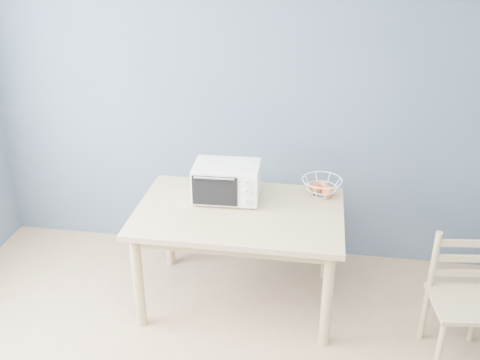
% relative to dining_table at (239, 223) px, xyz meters
% --- Properties ---
extents(room, '(4.01, 4.51, 2.61)m').
position_rel_dining_table_xyz_m(room, '(-0.13, -1.52, 0.65)').
color(room, tan).
rests_on(room, ground).
extents(dining_table, '(1.40, 0.90, 0.75)m').
position_rel_dining_table_xyz_m(dining_table, '(0.00, 0.00, 0.00)').
color(dining_table, tan).
rests_on(dining_table, ground).
extents(toaster_oven, '(0.46, 0.35, 0.27)m').
position_rel_dining_table_xyz_m(toaster_oven, '(-0.13, 0.14, 0.24)').
color(toaster_oven, white).
rests_on(toaster_oven, dining_table).
extents(fruit_basket, '(0.38, 0.38, 0.13)m').
position_rel_dining_table_xyz_m(fruit_basket, '(0.55, 0.30, 0.17)').
color(fruit_basket, silver).
rests_on(fruit_basket, dining_table).
extents(dining_chair, '(0.43, 0.43, 0.83)m').
position_rel_dining_table_xyz_m(dining_chair, '(1.44, -0.33, -0.24)').
color(dining_chair, tan).
rests_on(dining_chair, ground).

